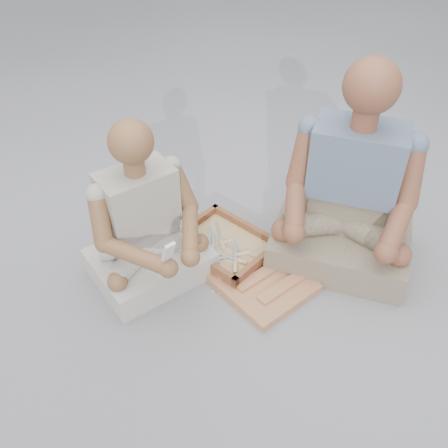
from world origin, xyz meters
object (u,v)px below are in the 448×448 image
Objects in this scene: carved_panel at (251,273)px; companion at (348,200)px; craftsman at (146,229)px; tool_tray at (224,245)px.

carved_panel is 0.58m from companion.
carved_panel is 0.55m from craftsman.
carved_panel is 0.57× the size of companion.
craftsman reaches higher than tool_tray.
companion is (0.66, 0.68, 0.06)m from craftsman.
carved_panel is at bearing 38.16° from companion.
tool_tray is (-0.20, 0.05, 0.04)m from carved_panel.
companion reaches higher than tool_tray.
companion reaches higher than carved_panel.
craftsman is (-0.20, -0.32, 0.22)m from tool_tray.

